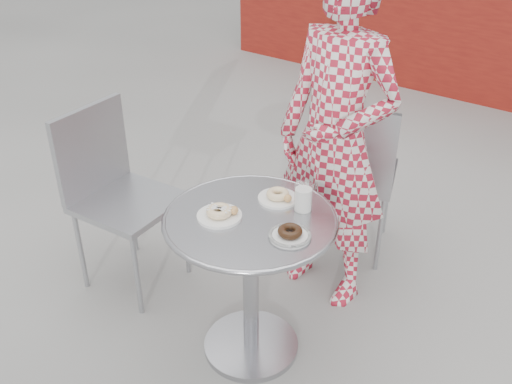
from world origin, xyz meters
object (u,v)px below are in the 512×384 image
Objects in this scene: chair_far at (350,204)px; milk_cup at (303,198)px; plate_far at (278,196)px; chair_left at (131,233)px; plate_near at (220,213)px; bistro_table at (251,252)px; seated_person at (336,141)px; plate_checker at (290,234)px.

chair_far reaches higher than milk_cup.
chair_left is at bearing -169.08° from plate_far.
plate_near is at bearing -112.49° from plate_far.
plate_far is 0.13m from milk_cup.
chair_far reaches higher than bistro_table.
plate_far is (-0.02, -0.42, -0.10)m from seated_person.
chair_far is 1.14m from plate_near.
chair_left reaches higher than plate_checker.
plate_checker is at bearing 10.89° from plate_near.
seated_person is at bearing 79.81° from plate_near.
chair_far is at bearing 107.59° from seated_person.
plate_near reaches higher than plate_checker.
bistro_table is 0.67m from seated_person.
plate_near is at bearing -132.73° from milk_cup.
plate_checker is at bearing 84.18° from chair_far.
plate_far is 0.27m from plate_near.
chair_far is 7.80× the size of milk_cup.
chair_left reaches higher than plate_near.
chair_far is at bearing 94.87° from plate_far.
seated_person is (0.83, 0.58, 0.55)m from chair_left.
seated_person is 0.44m from milk_cup.
plate_checker is at bearing -97.89° from chair_left.
chair_left reaches higher than milk_cup.
bistro_table is at bearing -93.17° from plate_far.
chair_left reaches higher than chair_far.
chair_left is 5.75× the size of plate_checker.
bistro_table is at bearing 72.76° from chair_far.
bistro_table is at bearing 175.08° from plate_checker.
plate_near is (-0.12, -0.67, -0.10)m from seated_person.
plate_checker is (0.26, -0.99, 0.45)m from chair_far.
chair_left is 7.93× the size of milk_cup.
milk_cup reaches higher than plate_far.
bistro_table is 0.43× the size of seated_person.
chair_left is at bearing 31.39° from chair_far.
chair_far is at bearing -43.70° from chair_left.
bistro_table is 0.23m from plate_near.
plate_near is at bearing -169.11° from plate_checker.
milk_cup is at bearing 110.00° from plate_checker.
bistro_table is at bearing -97.18° from chair_left.
plate_near is at bearing -141.48° from bistro_table.
plate_checker is 0.21m from milk_cup.
chair_far is 5.66× the size of plate_checker.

